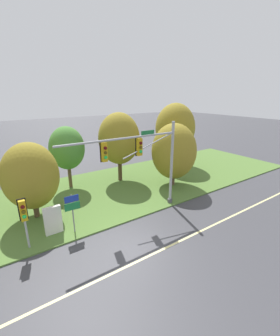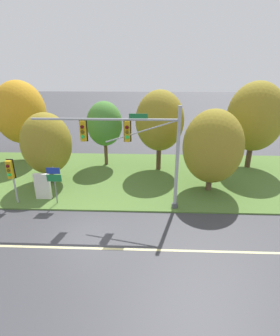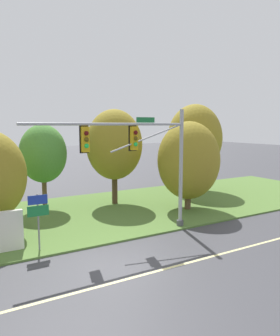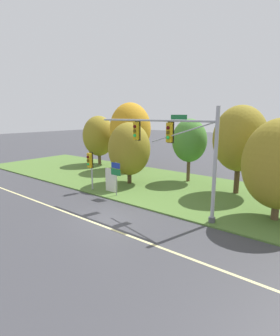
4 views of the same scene
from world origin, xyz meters
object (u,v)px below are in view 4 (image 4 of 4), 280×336
(tree_left_of_mast, at_px, (130,129))
(tree_mid_verge, at_px, (189,141))
(route_sign_post, at_px, (116,173))
(tree_tall_centre, at_px, (240,139))
(tree_right_far, at_px, (280,164))
(info_kiosk, at_px, (111,180))
(tree_nearest_road, at_px, (99,136))
(pedestrian_signal_near_kerb, at_px, (90,163))
(tree_behind_signpost, at_px, (129,149))
(traffic_signal_mast, at_px, (176,145))

(tree_left_of_mast, bearing_deg, tree_mid_verge, -6.90)
(route_sign_post, distance_m, tree_tall_centre, 10.04)
(tree_tall_centre, height_order, tree_right_far, tree_tall_centre)
(route_sign_post, relative_size, tree_mid_verge, 0.45)
(route_sign_post, bearing_deg, info_kiosk, 151.32)
(tree_nearest_road, bearing_deg, tree_left_of_mast, 2.23)
(pedestrian_signal_near_kerb, xyz_separation_m, tree_behind_signpost, (1.10, 3.72, 0.85))
(traffic_signal_mast, relative_size, route_sign_post, 3.38)
(tree_mid_verge, height_order, tree_tall_centre, tree_tall_centre)
(tree_nearest_road, relative_size, tree_right_far, 1.00)
(tree_left_of_mast, bearing_deg, info_kiosk, -59.36)
(tree_tall_centre, xyz_separation_m, info_kiosk, (-8.28, -5.95, -3.45))
(traffic_signal_mast, bearing_deg, tree_mid_verge, 112.52)
(tree_behind_signpost, relative_size, tree_tall_centre, 0.80)
(tree_nearest_road, bearing_deg, route_sign_post, -37.55)
(pedestrian_signal_near_kerb, relative_size, tree_nearest_road, 0.52)
(pedestrian_signal_near_kerb, bearing_deg, tree_right_far, 11.28)
(tree_left_of_mast, height_order, tree_tall_centre, tree_left_of_mast)
(tree_nearest_road, bearing_deg, traffic_signal_mast, -27.89)
(tree_nearest_road, bearing_deg, info_kiosk, -38.47)
(route_sign_post, relative_size, tree_tall_centre, 0.38)
(tree_behind_signpost, xyz_separation_m, tree_mid_verge, (3.87, 4.11, 0.68))
(pedestrian_signal_near_kerb, relative_size, tree_right_far, 0.53)
(tree_nearest_road, bearing_deg, tree_behind_signpost, -27.75)
(tree_nearest_road, relative_size, tree_tall_centre, 0.87)
(traffic_signal_mast, distance_m, tree_behind_signpost, 8.19)
(tree_nearest_road, relative_size, tree_mid_verge, 1.04)
(tree_behind_signpost, distance_m, tree_right_far, 12.55)
(tree_nearest_road, bearing_deg, tree_right_far, -15.13)
(info_kiosk, bearing_deg, tree_tall_centre, 35.71)
(traffic_signal_mast, xyz_separation_m, pedestrian_signal_near_kerb, (-8.25, 0.09, -2.08))
(pedestrian_signal_near_kerb, height_order, info_kiosk, pedestrian_signal_near_kerb)
(tree_nearest_road, height_order, tree_mid_verge, tree_nearest_road)
(traffic_signal_mast, distance_m, tree_mid_verge, 8.59)
(route_sign_post, relative_size, tree_left_of_mast, 0.35)
(tree_left_of_mast, relative_size, tree_behind_signpost, 1.36)
(pedestrian_signal_near_kerb, bearing_deg, info_kiosk, 26.51)
(traffic_signal_mast, relative_size, tree_tall_centre, 1.29)
(tree_right_far, height_order, info_kiosk, tree_right_far)
(traffic_signal_mast, distance_m, tree_nearest_road, 18.63)
(tree_mid_verge, relative_size, tree_tall_centre, 0.84)
(tree_left_of_mast, xyz_separation_m, tree_right_far, (16.72, -6.09, -1.24))
(route_sign_post, height_order, tree_mid_verge, tree_mid_verge)
(tree_mid_verge, bearing_deg, tree_right_far, -30.62)
(tree_tall_centre, bearing_deg, tree_nearest_road, 174.15)
(tree_mid_verge, distance_m, tree_tall_centre, 5.08)
(tree_left_of_mast, xyz_separation_m, tree_behind_signpost, (4.21, -5.09, -1.46))
(pedestrian_signal_near_kerb, relative_size, tree_behind_signpost, 0.57)
(tree_left_of_mast, bearing_deg, tree_nearest_road, -177.77)
(tree_right_far, bearing_deg, info_kiosk, -170.96)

